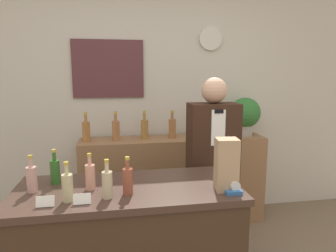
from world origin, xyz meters
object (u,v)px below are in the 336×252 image
(paper_bag, at_px, (226,165))
(tape_dispenser, at_px, (234,190))
(shopkeeper, at_px, (212,173))
(potted_plant, at_px, (245,114))

(paper_bag, distance_m, tape_dispenser, 0.15)
(paper_bag, bearing_deg, shopkeeper, 77.79)
(potted_plant, bearing_deg, paper_bag, -117.68)
(shopkeeper, relative_size, tape_dispenser, 17.39)
(shopkeeper, distance_m, paper_bag, 0.78)
(paper_bag, bearing_deg, tape_dispenser, -69.30)
(shopkeeper, height_order, tape_dispenser, shopkeeper)
(shopkeeper, relative_size, paper_bag, 5.14)
(potted_plant, height_order, paper_bag, potted_plant)
(shopkeeper, height_order, potted_plant, shopkeeper)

